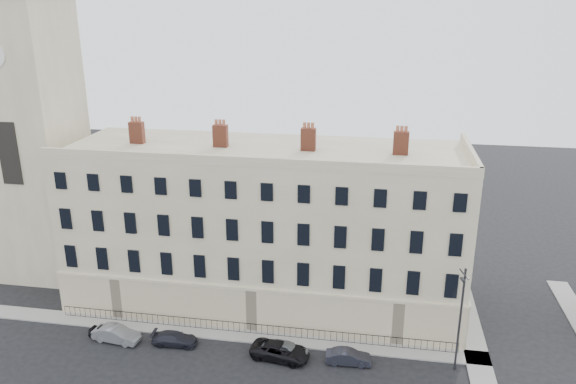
{
  "coord_description": "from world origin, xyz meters",
  "views": [
    {
      "loc": [
        4.35,
        -35.74,
        27.51
      ],
      "look_at": [
        -3.47,
        10.0,
        11.7
      ],
      "focal_mm": 35.0,
      "sensor_mm": 36.0,
      "label": 1
    }
  ],
  "objects_px": {
    "car_d": "(280,351)",
    "streetlamp": "(460,316)",
    "car_c": "(175,339)",
    "car_b": "(116,334)",
    "car_f": "(348,357)",
    "car_a": "(108,332)",
    "car_e": "(286,349)"
  },
  "relations": [
    {
      "from": "car_d",
      "to": "streetlamp",
      "type": "relative_size",
      "value": 0.55
    },
    {
      "from": "car_f",
      "to": "streetlamp",
      "type": "bearing_deg",
      "value": -89.26
    },
    {
      "from": "car_a",
      "to": "car_f",
      "type": "height_order",
      "value": "car_f"
    },
    {
      "from": "car_c",
      "to": "car_e",
      "type": "relative_size",
      "value": 0.99
    },
    {
      "from": "streetlamp",
      "to": "car_f",
      "type": "bearing_deg",
      "value": 168.73
    },
    {
      "from": "car_a",
      "to": "car_e",
      "type": "xyz_separation_m",
      "value": [
        15.46,
        0.06,
        0.09
      ]
    },
    {
      "from": "car_e",
      "to": "car_a",
      "type": "bearing_deg",
      "value": 96.48
    },
    {
      "from": "car_e",
      "to": "streetlamp",
      "type": "bearing_deg",
      "value": -82.07
    },
    {
      "from": "car_c",
      "to": "streetlamp",
      "type": "bearing_deg",
      "value": -91.77
    },
    {
      "from": "car_a",
      "to": "car_b",
      "type": "distance_m",
      "value": 0.93
    },
    {
      "from": "car_d",
      "to": "car_e",
      "type": "bearing_deg",
      "value": -41.23
    },
    {
      "from": "car_c",
      "to": "car_b",
      "type": "bearing_deg",
      "value": 91.44
    },
    {
      "from": "car_a",
      "to": "car_f",
      "type": "bearing_deg",
      "value": -85.2
    },
    {
      "from": "car_e",
      "to": "car_f",
      "type": "bearing_deg",
      "value": -85.17
    },
    {
      "from": "car_b",
      "to": "car_c",
      "type": "height_order",
      "value": "car_b"
    },
    {
      "from": "car_a",
      "to": "car_d",
      "type": "bearing_deg",
      "value": -86.1
    },
    {
      "from": "car_a",
      "to": "streetlamp",
      "type": "bearing_deg",
      "value": -84.12
    },
    {
      "from": "car_b",
      "to": "car_d",
      "type": "height_order",
      "value": "car_b"
    },
    {
      "from": "car_c",
      "to": "car_f",
      "type": "bearing_deg",
      "value": -93.29
    },
    {
      "from": "streetlamp",
      "to": "car_b",
      "type": "bearing_deg",
      "value": 166.63
    },
    {
      "from": "car_c",
      "to": "streetlamp",
      "type": "xyz_separation_m",
      "value": [
        22.9,
        0.35,
        4.33
      ]
    },
    {
      "from": "car_a",
      "to": "car_f",
      "type": "xyz_separation_m",
      "value": [
        20.56,
        -0.07,
        0.03
      ]
    },
    {
      "from": "car_a",
      "to": "car_e",
      "type": "height_order",
      "value": "car_e"
    },
    {
      "from": "car_c",
      "to": "car_e",
      "type": "xyz_separation_m",
      "value": [
        9.51,
        -0.04,
        0.1
      ]
    },
    {
      "from": "car_f",
      "to": "streetlamp",
      "type": "distance_m",
      "value": 9.35
    },
    {
      "from": "car_b",
      "to": "car_f",
      "type": "xyz_separation_m",
      "value": [
        19.68,
        0.19,
        -0.08
      ]
    },
    {
      "from": "car_b",
      "to": "car_d",
      "type": "bearing_deg",
      "value": -83.63
    },
    {
      "from": "car_c",
      "to": "streetlamp",
      "type": "distance_m",
      "value": 23.31
    },
    {
      "from": "car_f",
      "to": "streetlamp",
      "type": "xyz_separation_m",
      "value": [
        8.29,
        0.52,
        4.29
      ]
    },
    {
      "from": "car_e",
      "to": "car_f",
      "type": "height_order",
      "value": "car_e"
    },
    {
      "from": "streetlamp",
      "to": "car_c",
      "type": "bearing_deg",
      "value": 166.04
    },
    {
      "from": "car_a",
      "to": "car_e",
      "type": "relative_size",
      "value": 0.86
    }
  ]
}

